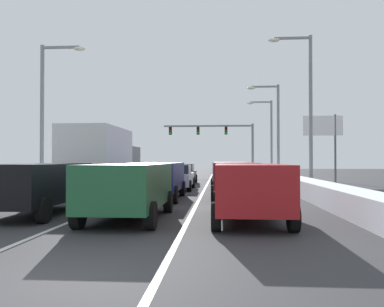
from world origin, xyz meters
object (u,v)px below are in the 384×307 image
(suv_white_right_lane_third, at_px, (229,173))
(street_lamp_left_mid, at_px, (48,104))
(suv_maroon_right_lane_second, at_px, (235,177))
(sedan_charcoal_center_lane_fourth, at_px, (183,174))
(street_lamp_right_mid, at_px, (274,123))
(suv_navy_center_lane_second, at_px, (158,177))
(street_lamp_right_near, at_px, (305,99))
(sedan_maroon_left_lane_fourth, at_px, (151,172))
(suv_red_right_lane_nearest, at_px, (249,187))
(suv_black_left_lane_nearest, at_px, (38,184))
(street_lamp_right_far, at_px, (268,131))
(suv_green_center_lane_nearest, at_px, (129,186))
(box_truck_left_lane_second, at_px, (103,158))
(sedan_silver_center_lane_third, at_px, (177,177))
(roadside_sign_right, at_px, (323,133))
(traffic_light_gantry, at_px, (221,136))
(sedan_red_left_lane_third, at_px, (135,174))
(sedan_tan_right_lane_fourth, at_px, (232,173))

(suv_white_right_lane_third, bearing_deg, street_lamp_left_mid, -167.42)
(suv_maroon_right_lane_second, distance_m, sedan_charcoal_center_lane_fourth, 11.62)
(street_lamp_right_mid, bearing_deg, suv_navy_center_lane_second, -115.76)
(street_lamp_right_near, relative_size, street_lamp_right_mid, 1.17)
(suv_white_right_lane_third, relative_size, suv_navy_center_lane_second, 1.00)
(sedan_maroon_left_lane_fourth, bearing_deg, suv_white_right_lane_third, -56.94)
(suv_red_right_lane_nearest, relative_size, suv_black_left_lane_nearest, 1.00)
(suv_white_right_lane_third, xyz_separation_m, street_lamp_right_far, (4.45, 16.99, 3.79))
(suv_red_right_lane_nearest, bearing_deg, street_lamp_right_far, 82.07)
(suv_green_center_lane_nearest, height_order, box_truck_left_lane_second, box_truck_left_lane_second)
(suv_maroon_right_lane_second, bearing_deg, sedan_maroon_left_lane_fourth, 112.60)
(street_lamp_right_far, distance_m, street_lamp_left_mid, 24.44)
(sedan_silver_center_lane_third, xyz_separation_m, roadside_sign_right, (10.96, 8.91, 3.25))
(suv_maroon_right_lane_second, height_order, traffic_light_gantry, traffic_light_gantry)
(suv_red_right_lane_nearest, bearing_deg, sedan_red_left_lane_third, 113.13)
(suv_navy_center_lane_second, xyz_separation_m, street_lamp_left_mid, (-7.12, 4.29, 4.03))
(suv_red_right_lane_nearest, relative_size, suv_green_center_lane_nearest, 1.00)
(suv_maroon_right_lane_second, height_order, sedan_maroon_left_lane_fourth, suv_maroon_right_lane_second)
(sedan_tan_right_lane_fourth, relative_size, roadside_sign_right, 0.82)
(sedan_maroon_left_lane_fourth, distance_m, street_lamp_right_mid, 11.41)
(sedan_charcoal_center_lane_fourth, xyz_separation_m, sedan_maroon_left_lane_fourth, (-3.27, 5.19, 0.00))
(sedan_tan_right_lane_fourth, bearing_deg, sedan_charcoal_center_lane_fourth, -157.96)
(sedan_charcoal_center_lane_fourth, relative_size, traffic_light_gantry, 0.41)
(suv_black_left_lane_nearest, xyz_separation_m, street_lamp_right_mid, (10.39, 20.40, 3.81))
(suv_red_right_lane_nearest, height_order, sedan_maroon_left_lane_fourth, suv_red_right_lane_nearest)
(suv_red_right_lane_nearest, bearing_deg, traffic_light_gantry, 91.15)
(sedan_maroon_left_lane_fourth, height_order, street_lamp_right_near, street_lamp_right_near)
(street_lamp_right_mid, xyz_separation_m, street_lamp_left_mid, (-14.40, -10.79, 0.23))
(suv_white_right_lane_third, bearing_deg, roadside_sign_right, 46.40)
(suv_maroon_right_lane_second, xyz_separation_m, sedan_red_left_lane_third, (-6.81, 9.57, -0.25))
(street_lamp_right_mid, bearing_deg, sedan_red_left_lane_third, -154.85)
(sedan_silver_center_lane_third, bearing_deg, sedan_charcoal_center_lane_fourth, 91.80)
(traffic_light_gantry, bearing_deg, street_lamp_right_far, -52.64)
(suv_white_right_lane_third, xyz_separation_m, street_lamp_left_mid, (-10.50, -2.34, 4.03))
(traffic_light_gantry, xyz_separation_m, roadside_sign_right, (8.21, -15.20, -0.72))
(suv_maroon_right_lane_second, distance_m, sedan_red_left_lane_third, 11.75)
(sedan_charcoal_center_lane_fourth, bearing_deg, street_lamp_right_mid, 25.44)
(suv_red_right_lane_nearest, xyz_separation_m, street_lamp_left_mid, (-10.80, 10.47, 4.03))
(suv_black_left_lane_nearest, distance_m, street_lamp_right_near, 16.88)
(suv_black_left_lane_nearest, bearing_deg, box_truck_left_lane_second, 90.31)
(street_lamp_right_near, bearing_deg, sedan_tan_right_lane_fourth, 122.94)
(suv_maroon_right_lane_second, height_order, street_lamp_right_mid, street_lamp_right_mid)
(sedan_silver_center_lane_third, relative_size, box_truck_left_lane_second, 0.62)
(street_lamp_left_mid, bearing_deg, suv_black_left_lane_nearest, -67.34)
(street_lamp_right_near, xyz_separation_m, street_lamp_left_mid, (-15.14, -2.26, -0.49))
(traffic_light_gantry, distance_m, street_lamp_right_far, 8.04)
(suv_black_left_lane_nearest, distance_m, traffic_light_gantry, 36.03)
(traffic_light_gantry, height_order, street_lamp_right_far, street_lamp_right_far)
(sedan_silver_center_lane_third, distance_m, sedan_red_left_lane_third, 5.49)
(suv_green_center_lane_nearest, bearing_deg, suv_navy_center_lane_second, 90.93)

